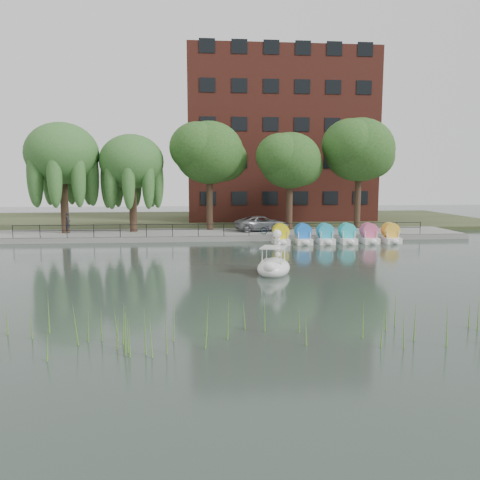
{
  "coord_description": "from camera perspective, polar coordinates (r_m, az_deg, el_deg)",
  "views": [
    {
      "loc": [
        -1.79,
        -23.18,
        4.92
      ],
      "look_at": [
        0.5,
        4.0,
        1.3
      ],
      "focal_mm": 35.0,
      "sensor_mm": 36.0,
      "label": 1
    }
  ],
  "objects": [
    {
      "name": "willow_left",
      "position": [
        41.28,
        -20.88,
        9.78
      ],
      "size": [
        5.88,
        5.88,
        9.01
      ],
      "color": "#473323",
      "rests_on": "promenade"
    },
    {
      "name": "willow_mid",
      "position": [
        40.61,
        -13.07,
        9.24
      ],
      "size": [
        5.32,
        5.32,
        8.15
      ],
      "color": "#473323",
      "rests_on": "promenade"
    },
    {
      "name": "broadleaf_center",
      "position": [
        41.24,
        -3.77,
        10.52
      ],
      "size": [
        6.0,
        6.0,
        9.25
      ],
      "color": "#473323",
      "rests_on": "promenade"
    },
    {
      "name": "reed_bank",
      "position": [
        14.84,
        10.34,
        -9.49
      ],
      "size": [
        24.0,
        2.4,
        1.2
      ],
      "color": "#669938",
      "rests_on": "ground_plane"
    },
    {
      "name": "broadleaf_far",
      "position": [
        44.13,
        14.34,
        10.55
      ],
      "size": [
        6.3,
        6.3,
        9.71
      ],
      "color": "#473323",
      "rests_on": "promenade"
    },
    {
      "name": "swan_boat",
      "position": [
        24.32,
        4.15,
        -2.97
      ],
      "size": [
        2.44,
        3.02,
        2.22
      ],
      "rotation": [
        0.0,
        0.0,
        -0.35
      ],
      "color": "white",
      "rests_on": "ground_plane"
    },
    {
      "name": "ground_plane",
      "position": [
        23.76,
        -0.39,
        -4.39
      ],
      "size": [
        120.0,
        120.0,
        0.0
      ],
      "primitive_type": "plane",
      "color": "#39453F"
    },
    {
      "name": "minivan",
      "position": [
        40.33,
        2.72,
        2.17
      ],
      "size": [
        3.44,
        5.68,
        1.48
      ],
      "primitive_type": "imported",
      "rotation": [
        0.0,
        0.0,
        1.77
      ],
      "color": "gray",
      "rests_on": "promenade"
    },
    {
      "name": "promenade",
      "position": [
        39.5,
        -2.18,
        0.69
      ],
      "size": [
        40.0,
        6.0,
        0.4
      ],
      "primitive_type": "cube",
      "color": "gray",
      "rests_on": "ground_plane"
    },
    {
      "name": "land_strip",
      "position": [
        53.42,
        -2.88,
        2.46
      ],
      "size": [
        60.0,
        22.0,
        0.36
      ],
      "primitive_type": "cube",
      "color": "#47512D",
      "rests_on": "ground_plane"
    },
    {
      "name": "railing",
      "position": [
        36.67,
        -1.99,
        1.65
      ],
      "size": [
        32.0,
        0.05,
        1.0
      ],
      "color": "black",
      "rests_on": "promenade"
    },
    {
      "name": "bicycle",
      "position": [
        37.65,
        3.73,
        1.41
      ],
      "size": [
        1.28,
        1.81,
        1.0
      ],
      "primitive_type": "imported",
      "rotation": [
        0.0,
        0.0,
        1.13
      ],
      "color": "gray",
      "rests_on": "promenade"
    },
    {
      "name": "kerb",
      "position": [
        36.58,
        -1.97,
        0.14
      ],
      "size": [
        40.0,
        0.25,
        0.4
      ],
      "primitive_type": "cube",
      "color": "gray",
      "rests_on": "ground_plane"
    },
    {
      "name": "broadleaf_right",
      "position": [
        41.45,
        6.11,
        9.54
      ],
      "size": [
        5.4,
        5.4,
        8.32
      ],
      "color": "#473323",
      "rests_on": "promenade"
    },
    {
      "name": "apartment_building",
      "position": [
        54.05,
        4.67,
        12.24
      ],
      "size": [
        20.0,
        10.07,
        18.0
      ],
      "color": "#4C1E16",
      "rests_on": "land_strip"
    },
    {
      "name": "pedal_boat_row",
      "position": [
        36.15,
        11.64,
        0.55
      ],
      "size": [
        9.65,
        1.7,
        1.4
      ],
      "color": "white",
      "rests_on": "ground_plane"
    },
    {
      "name": "pedestrian",
      "position": [
        41.19,
        -20.26,
        2.17
      ],
      "size": [
        0.6,
        0.79,
        1.98
      ],
      "primitive_type": "imported",
      "rotation": [
        0.0,
        0.0,
        1.75
      ],
      "color": "black",
      "rests_on": "promenade"
    }
  ]
}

